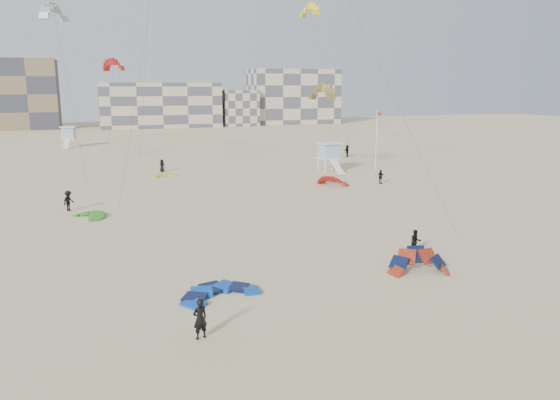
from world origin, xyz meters
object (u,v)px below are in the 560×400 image
object	(u,v)px
kite_ground_blue	(220,296)
kitesurfer_main	(200,319)
kite_ground_orange	(419,273)
lifeguard_tower_near	(329,157)

from	to	relation	value
kite_ground_blue	kitesurfer_main	distance (m)	5.05
kite_ground_orange	lifeguard_tower_near	xyz separation A→B (m)	(11.03, 38.15, 1.87)
kite_ground_orange	lifeguard_tower_near	world-z (taller)	lifeguard_tower_near
kite_ground_orange	lifeguard_tower_near	size ratio (longest dim) A/B	0.67
kite_ground_blue	kite_ground_orange	distance (m)	11.97
kite_ground_blue	kite_ground_orange	bearing A→B (deg)	-16.45
kite_ground_blue	lifeguard_tower_near	size ratio (longest dim) A/B	0.78
kitesurfer_main	lifeguard_tower_near	xyz separation A→B (m)	(24.88, 42.54, 0.95)
kitesurfer_main	kite_ground_orange	bearing A→B (deg)	-179.39
kite_ground_blue	lifeguard_tower_near	xyz separation A→B (m)	(23.01, 37.94, 1.87)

